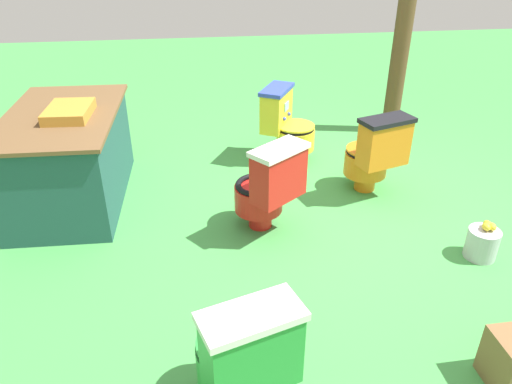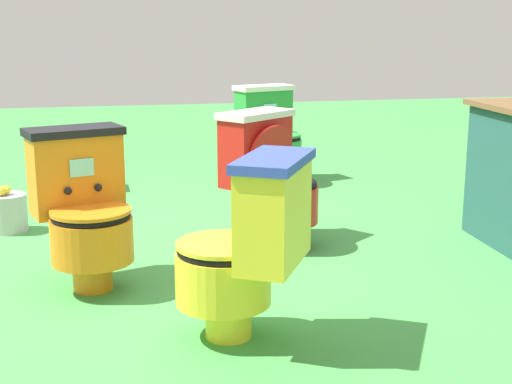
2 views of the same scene
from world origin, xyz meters
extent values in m
plane|color=#429947|center=(0.00, 0.00, 0.00)|extent=(14.00, 14.00, 0.00)
cylinder|color=yellow|center=(1.19, 0.14, 0.07)|extent=(0.24, 0.24, 0.14)
cylinder|color=yellow|center=(1.18, 0.12, 0.24)|extent=(0.50, 0.50, 0.20)
torus|color=black|center=(1.18, 0.12, 0.35)|extent=(0.48, 0.48, 0.04)
cylinder|color=#3347B2|center=(1.18, 0.12, 0.30)|extent=(0.33, 0.33, 0.01)
cube|color=yellow|center=(1.28, 0.30, 0.51)|extent=(0.45, 0.36, 0.37)
cube|color=#3347B2|center=(1.28, 0.30, 0.71)|extent=(0.48, 0.40, 0.04)
cube|color=#8CE0E5|center=(1.23, 0.21, 0.56)|extent=(0.10, 0.06, 0.08)
cylinder|color=yellow|center=(1.18, 0.12, 0.37)|extent=(0.49, 0.49, 0.02)
sphere|color=#3347B2|center=(1.29, 0.17, 0.46)|extent=(0.04, 0.04, 0.04)
sphere|color=#3347B2|center=(1.17, 0.24, 0.46)|extent=(0.04, 0.04, 0.04)
cylinder|color=orange|center=(0.55, -0.38, 0.07)|extent=(0.23, 0.23, 0.14)
cylinder|color=orange|center=(0.57, -0.38, 0.24)|extent=(0.47, 0.47, 0.20)
torus|color=black|center=(0.57, -0.38, 0.35)|extent=(0.45, 0.45, 0.04)
cylinder|color=black|center=(0.57, -0.38, 0.30)|extent=(0.30, 0.30, 0.01)
cube|color=orange|center=(0.38, -0.44, 0.51)|extent=(0.31, 0.45, 0.37)
cube|color=black|center=(0.38, -0.44, 0.71)|extent=(0.34, 0.48, 0.04)
cube|color=#8CE0E5|center=(0.48, -0.41, 0.56)|extent=(0.04, 0.11, 0.08)
cylinder|color=orange|center=(0.57, -0.38, 0.37)|extent=(0.45, 0.45, 0.02)
sphere|color=black|center=(0.46, -0.34, 0.46)|extent=(0.04, 0.04, 0.04)
sphere|color=black|center=(0.50, -0.47, 0.46)|extent=(0.04, 0.04, 0.04)
cylinder|color=red|center=(0.09, 0.62, 0.07)|extent=(0.25, 0.25, 0.14)
cylinder|color=red|center=(0.10, 0.63, 0.24)|extent=(0.52, 0.52, 0.20)
torus|color=black|center=(0.10, 0.63, 0.35)|extent=(0.50, 0.50, 0.04)
cylinder|color=white|center=(0.10, 0.63, 0.30)|extent=(0.34, 0.34, 0.01)
cube|color=red|center=(-0.06, 0.51, 0.51)|extent=(0.40, 0.44, 0.37)
cube|color=white|center=(-0.06, 0.51, 0.71)|extent=(0.44, 0.47, 0.04)
cube|color=#8CE0E5|center=(0.02, 0.57, 0.56)|extent=(0.07, 0.09, 0.08)
cylinder|color=red|center=(0.02, 0.57, 0.49)|extent=(0.29, 0.33, 0.35)
sphere|color=white|center=(-0.02, 0.63, 0.46)|extent=(0.04, 0.04, 0.04)
sphere|color=white|center=(0.07, 0.52, 0.46)|extent=(0.04, 0.04, 0.04)
cylinder|color=green|center=(-1.45, 0.96, 0.24)|extent=(0.46, 0.46, 0.20)
torus|color=black|center=(-1.45, 0.96, 0.35)|extent=(0.44, 0.44, 0.04)
cylinder|color=white|center=(-1.45, 0.96, 0.30)|extent=(0.30, 0.30, 0.01)
cube|color=green|center=(-1.64, 0.90, 0.51)|extent=(0.31, 0.45, 0.37)
cube|color=white|center=(-1.64, 0.90, 0.71)|extent=(0.34, 0.48, 0.04)
cube|color=#8CE0E5|center=(-1.54, 0.93, 0.56)|extent=(0.04, 0.11, 0.08)
cylinder|color=green|center=(-1.45, 0.96, 0.37)|extent=(0.45, 0.45, 0.02)
sphere|color=white|center=(-1.56, 1.00, 0.46)|extent=(0.04, 0.04, 0.04)
sphere|color=white|center=(-1.51, 0.87, 0.46)|extent=(0.04, 0.04, 0.04)
cube|color=#23514C|center=(0.71, 2.12, 0.37)|extent=(1.42, 0.84, 0.74)
cube|color=brown|center=(0.71, 2.12, 0.76)|extent=(1.48, 0.90, 0.03)
cube|color=#B7842D|center=(0.63, 2.03, 0.81)|extent=(0.46, 0.34, 0.08)
cylinder|color=brown|center=(1.85, -1.11, 1.04)|extent=(0.18, 0.18, 2.08)
cylinder|color=#B7B7BF|center=(-0.52, -0.87, 0.11)|extent=(0.22, 0.22, 0.22)
ellipsoid|color=yellow|center=(-0.52, -0.91, 0.25)|extent=(0.07, 0.05, 0.05)
ellipsoid|color=yellow|center=(-0.52, -0.87, 0.25)|extent=(0.07, 0.05, 0.05)
ellipsoid|color=yellow|center=(-0.49, -0.90, 0.25)|extent=(0.07, 0.05, 0.05)
camera|label=1|loc=(-3.09, 1.08, 2.12)|focal=34.26mm
camera|label=2|loc=(3.81, -0.30, 1.20)|focal=51.31mm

